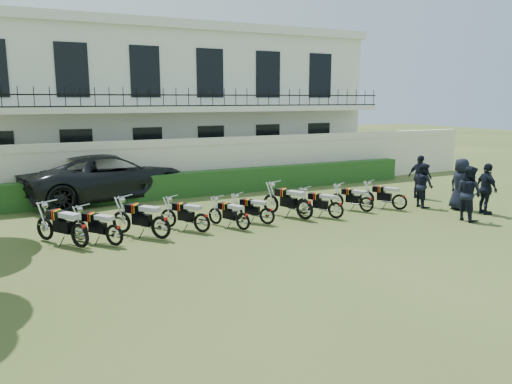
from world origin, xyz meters
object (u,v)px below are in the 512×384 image
Objects in this scene: motorcycle_4 at (243,217)px; motorcycle_7 at (336,206)px; motorcycle_6 at (305,205)px; officer_1 at (469,193)px; motorcycle_8 at (367,201)px; motorcycle_5 at (267,212)px; officer_2 at (486,189)px; motorcycle_2 at (161,222)px; motorcycle_1 at (114,230)px; officer_3 at (460,184)px; officer_5 at (420,177)px; motorcycle_9 at (400,198)px; officer_4 at (423,185)px; suv at (108,176)px; motorcycle_0 at (80,230)px; motorcycle_3 at (202,218)px.

motorcycle_7 is (3.38, -0.01, 0.02)m from motorcycle_4.
officer_1 is at bearing -49.16° from motorcycle_6.
motorcycle_6 is at bearing 152.99° from motorcycle_8.
motorcycle_5 is 7.77m from officer_2.
motorcycle_5 is 1.39m from motorcycle_6.
motorcycle_2 is 0.95× the size of officer_1.
motorcycle_1 is 6.18m from motorcycle_6.
officer_3 reaches higher than officer_2.
officer_3 is (12.04, -0.75, 0.46)m from motorcycle_1.
officer_5 reaches higher than motorcycle_8.
officer_3 reaches higher than officer_5.
motorcycle_9 is (1.27, -0.25, 0.02)m from motorcycle_8.
officer_4 is 1.70m from officer_5.
officer_1 reaches higher than motorcycle_7.
motorcycle_2 is 0.99× the size of officer_5.
suv is 3.54× the size of officer_3.
officer_3 is (5.87, -1.04, 0.40)m from motorcycle_6.
suv is at bearing 56.89° from officer_3.
officer_4 is at bearing 126.33° from officer_5.
motorcycle_0 is 12.95m from officer_3.
motorcycle_0 reaches higher than motorcycle_3.
officer_5 is at bearing -12.42° from motorcycle_6.
motorcycle_6 is 6.44m from officer_2.
officer_4 is (5.00, -0.13, 0.29)m from motorcycle_6.
officer_4 is at bearing -37.51° from motorcycle_2.
motorcycle_0 is 13.30m from officer_2.
suv is at bearing 67.65° from officer_2.
suv is at bearing 105.36° from motorcycle_6.
officer_4 is at bearing -38.15° from motorcycle_5.
motorcycle_1 is at bearing 147.78° from motorcycle_7.
officer_5 is at bearing -31.00° from motorcycle_1.
officer_5 is (1.26, 3.51, -0.04)m from officer_1.
officer_2 is 0.92m from officer_3.
motorcycle_4 is at bearing 103.73° from officer_4.
motorcycle_2 is at bearing 146.83° from motorcycle_7.
officer_3 is at bearing -30.75° from motorcycle_4.
motorcycle_5 is at bearing 84.88° from officer_5.
officer_5 reaches higher than motorcycle_6.
officer_5 is at bearing -17.12° from officer_1.
suv is at bearing 86.97° from motorcycle_4.
motorcycle_9 is 0.24× the size of suv.
motorcycle_6 reaches higher than motorcycle_3.
motorcycle_0 is at bearing 145.77° from motorcycle_3.
motorcycle_8 is (8.74, 0.34, -0.04)m from motorcycle_1.
officer_1 is 1.37m from officer_2.
motorcycle_8 is 0.87× the size of officer_2.
motorcycle_5 is 0.89× the size of motorcycle_9.
motorcycle_7 is at bearing -38.86° from motorcycle_3.
officer_5 is at bearing -27.22° from officer_4.
suv is at bearing 54.79° from motorcycle_2.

